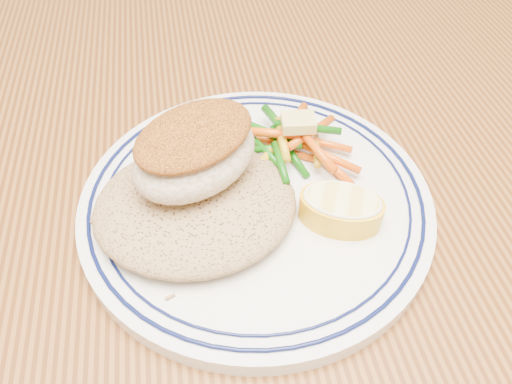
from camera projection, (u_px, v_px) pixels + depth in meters
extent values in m
cube|color=#552D11|center=(240.00, 188.00, 0.45)|extent=(1.50, 0.90, 0.04)
cylinder|color=white|center=(256.00, 202.00, 0.40)|extent=(0.28, 0.28, 0.01)
torus|color=#0A113F|center=(256.00, 195.00, 0.40)|extent=(0.27, 0.27, 0.00)
torus|color=#0A113F|center=(256.00, 195.00, 0.40)|extent=(0.24, 0.24, 0.00)
ellipsoid|color=olive|center=(195.00, 202.00, 0.38)|extent=(0.15, 0.14, 0.03)
ellipsoid|color=beige|center=(195.00, 156.00, 0.37)|extent=(0.12, 0.12, 0.04)
ellipsoid|color=#975318|center=(194.00, 134.00, 0.35)|extent=(0.12, 0.11, 0.02)
cylinder|color=#DA530A|center=(292.00, 153.00, 0.43)|extent=(0.04, 0.03, 0.01)
cylinder|color=#DA530A|center=(333.00, 167.00, 0.41)|extent=(0.03, 0.05, 0.01)
cylinder|color=#115A0B|center=(289.00, 151.00, 0.42)|extent=(0.02, 0.06, 0.01)
cylinder|color=#DA530A|center=(268.00, 139.00, 0.44)|extent=(0.06, 0.01, 0.01)
cylinder|color=#DA530A|center=(320.00, 143.00, 0.43)|extent=(0.05, 0.04, 0.01)
cylinder|color=gold|center=(316.00, 145.00, 0.43)|extent=(0.02, 0.06, 0.01)
cylinder|color=gold|center=(283.00, 148.00, 0.42)|extent=(0.03, 0.04, 0.01)
cylinder|color=#115A0B|center=(262.00, 130.00, 0.44)|extent=(0.04, 0.04, 0.01)
cylinder|color=#DA530A|center=(329.00, 157.00, 0.41)|extent=(0.05, 0.05, 0.01)
cylinder|color=#115A0B|center=(270.00, 148.00, 0.42)|extent=(0.05, 0.01, 0.01)
cylinder|color=gold|center=(266.00, 157.00, 0.41)|extent=(0.04, 0.05, 0.01)
cylinder|color=#115A0B|center=(262.00, 148.00, 0.42)|extent=(0.03, 0.06, 0.01)
cylinder|color=#DA530A|center=(311.00, 132.00, 0.43)|extent=(0.05, 0.04, 0.01)
cylinder|color=#115A0B|center=(279.00, 125.00, 0.44)|extent=(0.02, 0.05, 0.01)
cylinder|color=#DA530A|center=(293.00, 122.00, 0.43)|extent=(0.04, 0.05, 0.01)
cylinder|color=gold|center=(282.00, 140.00, 0.42)|extent=(0.01, 0.05, 0.01)
cylinder|color=#DA530A|center=(268.00, 133.00, 0.42)|extent=(0.05, 0.03, 0.01)
cylinder|color=#DA530A|center=(317.00, 150.00, 0.40)|extent=(0.02, 0.05, 0.01)
cylinder|color=#115A0B|center=(280.00, 162.00, 0.40)|extent=(0.01, 0.05, 0.01)
cylinder|color=#115A0B|center=(308.00, 127.00, 0.43)|extent=(0.06, 0.02, 0.01)
cube|color=#D6C669|center=(298.00, 122.00, 0.41)|extent=(0.03, 0.02, 0.01)
torus|color=white|center=(343.00, 200.00, 0.37)|extent=(0.08, 0.08, 0.00)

